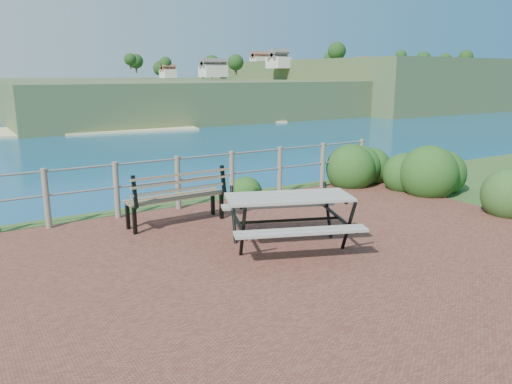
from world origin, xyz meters
The scene contains 8 objects.
ground centered at (0.00, 0.00, 0.00)m, with size 10.00×7.00×0.12m, color brown.
safety_railing centered at (0.00, 3.35, 0.57)m, with size 9.40×0.10×1.00m.
distant_bay centered at (173.07, 202.61, -1.52)m, with size 290.00×232.36×24.00m.
picnic_table centered at (0.55, 0.57, 0.49)m, with size 1.95×1.47×0.76m.
park_bench centered at (-0.41, 2.48, 0.63)m, with size 1.72×0.48×0.96m.
shrub_right_front centered at (5.18, 2.11, 0.00)m, with size 1.29×1.29×1.83m, color #154517.
shrub_right_edge centered at (4.52, 3.52, 0.00)m, with size 1.25×1.25×1.78m, color #154517.
shrub_lip_east centered at (1.95, 4.00, 0.00)m, with size 0.69×0.69×0.40m, color #154517.
Camera 1 is at (-3.53, -5.13, 2.50)m, focal length 35.00 mm.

